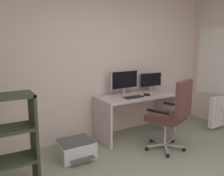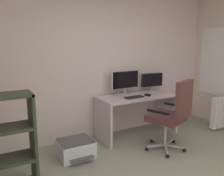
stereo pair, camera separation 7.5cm
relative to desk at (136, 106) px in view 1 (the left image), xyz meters
The scene contains 9 objects.
wall_back 1.11m from the desk, 150.94° to the left, with size 5.03×0.10×2.60m, color silver.
desk is the anchor object (origin of this frame).
monitor_main 0.50m from the desk, 134.07° to the left, with size 0.58×0.18×0.43m.
monitor_secondary 0.63m from the desk, 19.38° to the left, with size 0.45×0.18×0.34m.
keyboard 0.30m from the desk, 140.13° to the right, with size 0.34×0.13×0.02m, color black.
computer_mouse 0.28m from the desk, 49.26° to the right, with size 0.06×0.10×0.03m, color black.
office_chair 0.81m from the desk, 84.56° to the right, with size 0.66×0.70×1.12m.
printer 1.36m from the desk, 169.14° to the right, with size 0.50×0.50×0.26m.
radiator 1.81m from the desk, 19.10° to the right, with size 0.80×0.10×0.59m.
Camera 1 is at (-1.75, -1.34, 1.63)m, focal length 37.56 mm.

